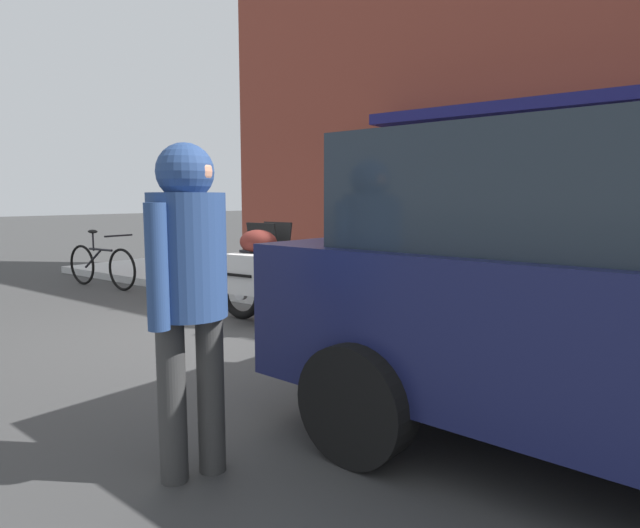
{
  "coord_description": "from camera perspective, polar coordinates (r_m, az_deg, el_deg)",
  "views": [
    {
      "loc": [
        4.09,
        -3.93,
        1.42
      ],
      "look_at": [
        0.55,
        0.7,
        0.7
      ],
      "focal_mm": 30.05,
      "sensor_mm": 36.0,
      "label": 1
    }
  ],
  "objects": [
    {
      "name": "ground_plane",
      "position": [
        5.85,
        -8.54,
        -7.09
      ],
      "size": [
        80.0,
        80.0,
        0.0
      ],
      "primitive_type": "plane",
      "color": "#373737"
    },
    {
      "name": "sandwich_board_sign",
      "position": [
        8.03,
        -5.38,
        1.09
      ],
      "size": [
        0.55,
        0.41,
        0.94
      ],
      "color": "black",
      "rests_on": "sidewalk_curb"
    },
    {
      "name": "second_bicycle_by_cafe",
      "position": [
        9.19,
        -22.28,
        -0.09
      ],
      "size": [
        1.72,
        0.48,
        0.92
      ],
      "color": "black",
      "rests_on": "ground_plane"
    },
    {
      "name": "parked_bicycle",
      "position": [
        7.42,
        -14.61,
        -1.2
      ],
      "size": [
        1.74,
        0.49,
        0.95
      ],
      "color": "black",
      "rests_on": "ground_plane"
    },
    {
      "name": "touring_motorcycle",
      "position": [
        5.91,
        -3.99,
        -1.01
      ],
      "size": [
        2.15,
        0.78,
        1.38
      ],
      "color": "black",
      "rests_on": "ground_plane"
    },
    {
      "name": "pedestrian_walking",
      "position": [
        2.71,
        -13.85,
        -0.87
      ],
      "size": [
        0.47,
        0.54,
        1.69
      ],
      "color": "#333333",
      "rests_on": "ground_plane"
    }
  ]
}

